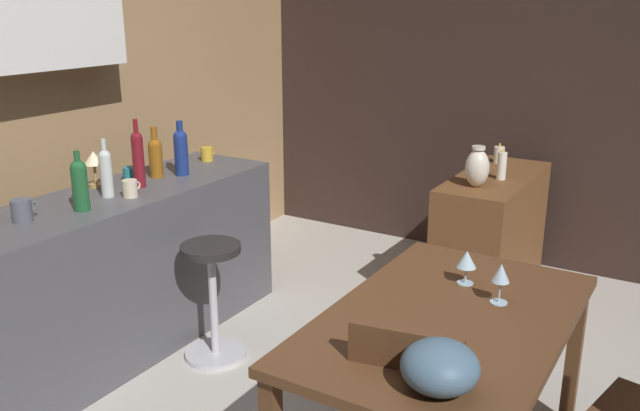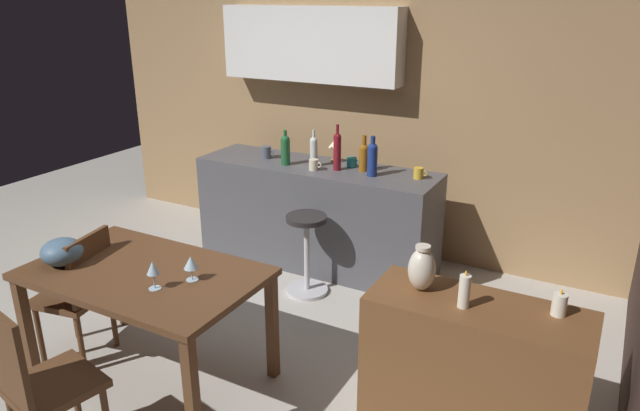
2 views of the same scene
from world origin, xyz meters
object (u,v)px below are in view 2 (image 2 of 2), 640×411
Objects in this scene: chair_near_window at (80,291)px; sideboard_cabinet at (472,375)px; pillar_candle_tall at (559,305)px; vase_ceramic_ivory at (422,269)px; pillar_candle_short at (464,291)px; wine_bottle_amber at (364,156)px; wine_bottle_cobalt at (372,158)px; wine_bottle_green at (285,149)px; wine_glass_left at (153,269)px; dining_table at (145,284)px; wine_bottle_ruby at (337,150)px; cup_teal at (352,162)px; wine_glass_right at (191,263)px; cup_slate at (266,152)px; bar_stool at (307,252)px; fruit_bowl at (62,252)px; cup_mustard at (419,173)px; wine_bottle_clear at (314,150)px; cup_cream at (314,165)px; chair_by_doorway at (38,382)px; counter_lamp at (335,145)px.

sideboard_cabinet is at bearing 10.24° from chair_near_window.
pillar_candle_tall is 0.56× the size of vase_ceramic_ivory.
chair_near_window is 2.41m from pillar_candle_short.
wine_bottle_amber is 2.15× the size of pillar_candle_tall.
wine_bottle_cobalt is 0.78m from wine_bottle_green.
pillar_candle_tall is at bearing 17.16° from wine_glass_left.
wine_bottle_green is 2.16× the size of pillar_candle_tall.
wine_bottle_ruby reaches higher than dining_table.
cup_teal is (0.52, 0.21, -0.10)m from wine_bottle_green.
wine_glass_left is 0.21m from wine_glass_right.
dining_table is at bearing -164.88° from vase_ceramic_ivory.
dining_table is 11.49× the size of cup_teal.
wine_glass_left is at bearing -7.01° from chair_near_window.
wine_bottle_green is 1.21× the size of vase_ceramic_ivory.
cup_teal is 0.61× the size of pillar_candle_short.
chair_near_window is 6.89× the size of cup_slate.
wine_bottle_amber reaches higher than bar_stool.
wine_bottle_green is 2.46m from pillar_candle_short.
wine_bottle_green is at bearing 80.50° from fruit_bowl.
wine_glass_right is 2.06m from cup_mustard.
wine_bottle_clear reaches higher than cup_cream.
pillar_candle_tall is (2.08, -1.33, -0.07)m from cup_cream.
counter_lamp reaches higher than chair_by_doorway.
fruit_bowl is at bearing -99.50° from wine_bottle_green.
wine_bottle_cobalt is (0.54, -0.02, 0.01)m from wine_bottle_clear.
dining_table is 1.26× the size of sideboard_cabinet.
pillar_candle_short is at bearing 34.08° from chair_by_doorway.
cup_teal is at bearing 148.08° from wine_bottle_cobalt.
vase_ceramic_ivory is (1.33, 0.55, 0.08)m from wine_glass_left.
pillar_candle_short reaches higher than sideboard_cabinet.
wine_bottle_amber reaches higher than fruit_bowl.
bar_stool is at bearing 78.51° from dining_table.
dining_table is at bearing -101.49° from bar_stool.
vase_ceramic_ivory is (1.96, -1.52, -0.02)m from cup_slate.
cup_teal is at bearing 88.88° from wine_glass_right.
dining_table is 3.66× the size of wine_bottle_ruby.
dining_table is 4.47× the size of wine_bottle_clear.
cup_mustard reaches higher than dining_table.
wine_glass_right is 1.88m from wine_bottle_cobalt.
bar_stool is (0.29, 1.42, -0.30)m from dining_table.
wine_glass_right is 1.90m from wine_bottle_clear.
wine_bottle_ruby is at bearing 81.11° from dining_table.
wine_bottle_ruby is 0.73m from cup_slate.
wine_bottle_green is (0.39, 1.88, 0.56)m from chair_near_window.
cup_mustard reaches higher than cup_teal.
wine_bottle_ruby reaches higher than wine_bottle_clear.
pillar_candle_tall is at bearing 31.37° from chair_by_doorway.
counter_lamp is 0.82× the size of vase_ceramic_ivory.
chair_by_doorway reaches higher than fruit_bowl.
bar_stool is 1.74× the size of wine_bottle_ruby.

